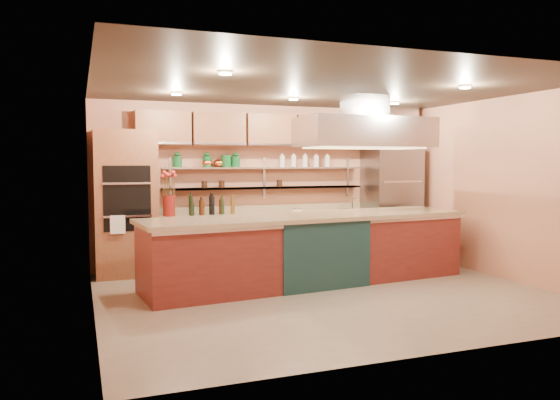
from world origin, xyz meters
name	(u,v)px	position (x,y,z in m)	size (l,w,h in m)	color
floor	(326,295)	(0.00, 0.00, -0.01)	(6.00, 5.00, 0.02)	gray
ceiling	(327,87)	(0.00, 0.00, 2.80)	(6.00, 5.00, 0.02)	black
wall_back	(266,185)	(0.00, 2.50, 1.40)	(6.00, 0.04, 2.80)	tan
wall_front	(442,206)	(0.00, -2.50, 1.40)	(6.00, 0.04, 2.80)	tan
wall_left	(92,197)	(-3.00, 0.00, 1.40)	(0.04, 5.00, 2.80)	tan
wall_right	(503,188)	(3.00, 0.00, 1.40)	(0.04, 5.00, 2.80)	tan
oven_stack	(126,204)	(-2.45, 2.18, 1.15)	(0.95, 0.64, 2.30)	brown
refrigerator	(391,202)	(2.35, 2.14, 1.05)	(0.95, 0.72, 2.10)	slate
back_counter	(269,239)	(-0.05, 2.20, 0.47)	(3.84, 0.64, 0.93)	#9E7D5F
wall_shelf_lower	(266,188)	(-0.05, 2.37, 1.35)	(3.60, 0.26, 0.03)	#B9BCC1
wall_shelf_upper	(266,168)	(-0.05, 2.37, 1.70)	(3.60, 0.26, 0.03)	#B9BCC1
upper_cabinets	(270,130)	(0.00, 2.32, 2.35)	(4.60, 0.36, 0.55)	brown
range_hood	(364,133)	(0.96, 0.69, 2.25)	(2.00, 1.00, 0.45)	#B9BCC1
ceiling_downlights	(321,91)	(0.00, 0.20, 2.77)	(4.00, 2.80, 0.02)	#FFE5A5
island	(309,249)	(0.06, 0.69, 0.51)	(4.91, 1.07, 1.02)	maroon
flower_vase	(169,206)	(-1.78, 2.15, 1.10)	(0.19, 0.19, 0.34)	maroon
oil_bottle_cluster	(212,207)	(-1.07, 2.15, 1.06)	(0.80, 0.23, 0.26)	black
kitchen_scale	(297,209)	(0.44, 2.15, 0.97)	(0.16, 0.12, 0.09)	silver
bar_faucet	(352,204)	(1.59, 2.25, 1.03)	(0.03, 0.03, 0.21)	silver
copper_kettle	(218,163)	(-0.90, 2.37, 1.78)	(0.17, 0.17, 0.14)	orange
green_canister	(226,161)	(-0.76, 2.37, 1.82)	(0.17, 0.17, 0.20)	#0F481F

